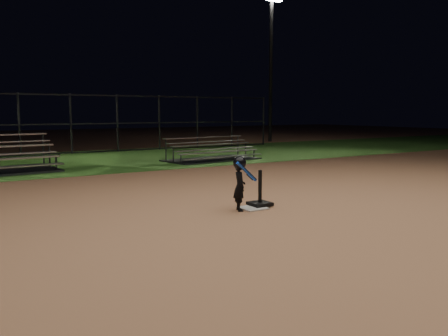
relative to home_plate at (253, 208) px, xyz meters
The scene contains 8 objects.
ground 0.01m from the home_plate, ahead, with size 80.00×80.00×0.00m, color #AE754F.
grass_strip 10.00m from the home_plate, 90.00° to the left, with size 60.00×8.00×0.01m, color #2E5B1D.
home_plate is the anchor object (origin of this frame).
batting_tee 0.27m from the home_plate, 21.04° to the left, with size 0.38×0.38×0.67m.
child_batter 0.60m from the home_plate, behind, with size 0.54×0.44×0.99m.
bleacher_right 8.48m from the home_plate, 64.41° to the left, with size 3.59×2.04×0.84m.
backstop_fence 13.06m from the home_plate, 90.00° to the left, with size 20.08×0.08×2.50m.
light_pole_right 19.79m from the home_plate, 51.23° to the left, with size 0.90×0.53×8.30m.
Camera 1 is at (-4.91, -6.83, 1.78)m, focal length 37.26 mm.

